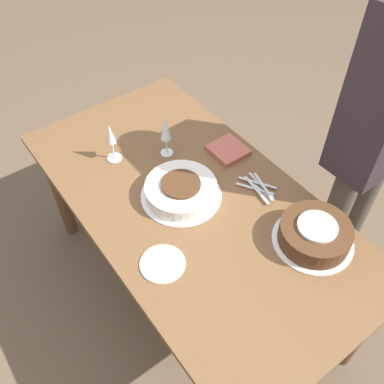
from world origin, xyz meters
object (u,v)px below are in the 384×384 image
Objects in this scene: cake_center_white at (181,190)px; cake_front_chocolate at (315,234)px; wine_glass_near at (166,129)px; wine_glass_far at (111,137)px.

cake_front_chocolate is (-0.49, -0.27, 0.01)m from cake_center_white.
wine_glass_near is at bearing 13.09° from cake_front_chocolate.
wine_glass_far is (0.37, 0.11, 0.09)m from cake_center_white.
wine_glass_near reaches higher than wine_glass_far.
wine_glass_far reaches higher than cake_center_white.
cake_front_chocolate is 1.46× the size of wine_glass_near.
wine_glass_far is at bearing 17.07° from cake_center_white.
wine_glass_near is 0.24m from wine_glass_far.
cake_front_chocolate is 0.78m from wine_glass_near.
wine_glass_far is (0.86, 0.39, 0.08)m from cake_front_chocolate.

